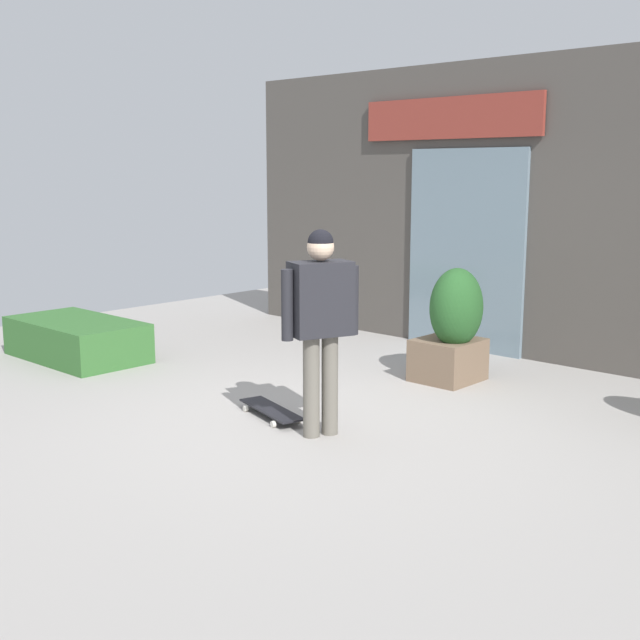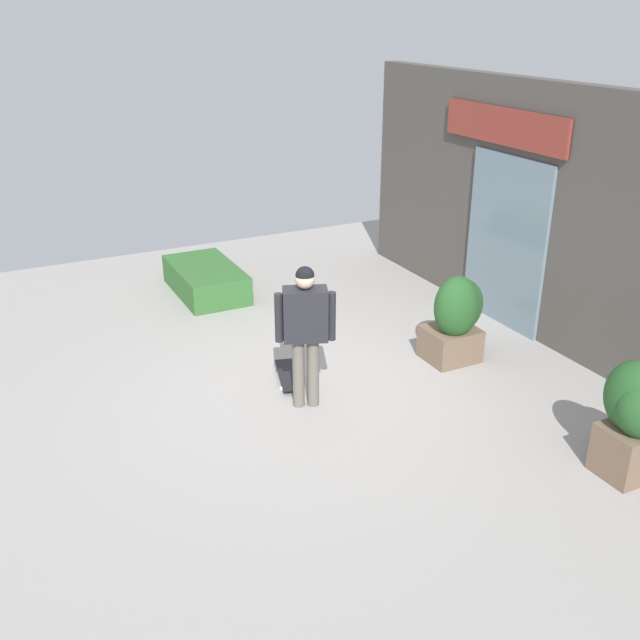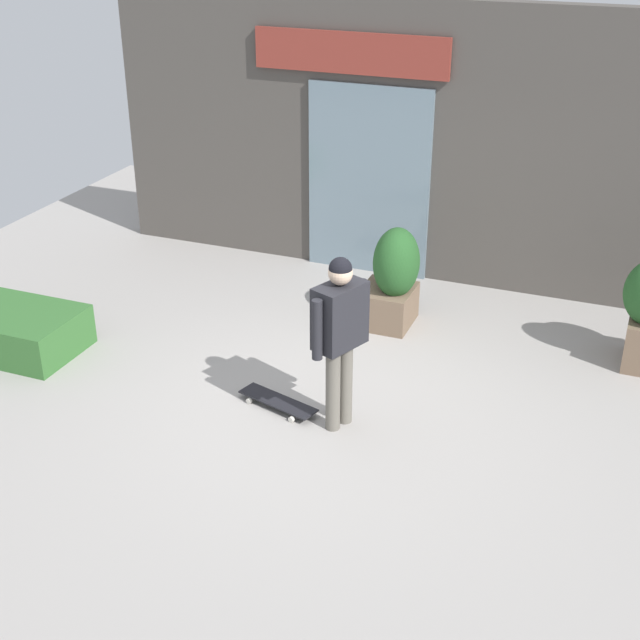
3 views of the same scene
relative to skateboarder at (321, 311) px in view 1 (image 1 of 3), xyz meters
name	(u,v)px [view 1 (image 1 of 3)]	position (x,y,z in m)	size (l,w,h in m)	color
ground_plane	(323,423)	(-0.20, 0.24, -0.99)	(12.00, 12.00, 0.00)	#9E9993
building_facade	(528,211)	(-0.23, 3.58, 0.63)	(8.10, 0.31, 3.26)	#4C4742
skateboarder	(321,311)	(0.00, 0.00, 0.00)	(0.42, 0.61, 1.62)	#666056
skateboard	(271,410)	(-0.63, 0.06, -0.93)	(0.83, 0.43, 0.08)	black
planter_box_right	(454,323)	(-0.18, 2.13, -0.41)	(0.62, 0.71, 1.14)	brown
hedge_ledge	(77,339)	(-3.78, 0.10, -0.78)	(1.65, 0.90, 0.43)	#33662D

